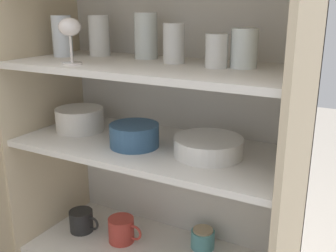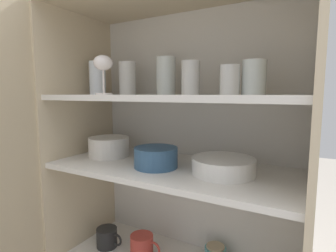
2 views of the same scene
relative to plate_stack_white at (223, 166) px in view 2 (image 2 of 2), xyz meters
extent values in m
cube|color=silver|center=(-0.19, 0.20, -0.09)|extent=(0.91, 0.02, 1.31)
cube|color=#CCB793|center=(-0.64, 0.00, -0.09)|extent=(0.02, 0.42, 1.31)
cube|color=#CCB793|center=(0.25, 0.00, -0.09)|extent=(0.02, 0.42, 1.31)
cube|color=silver|center=(-0.19, 0.00, -0.04)|extent=(0.87, 0.39, 0.02)
cube|color=silver|center=(-0.19, 0.00, 0.22)|extent=(0.87, 0.39, 0.02)
cylinder|color=white|center=(0.01, 0.02, 0.28)|extent=(0.06, 0.06, 0.09)
cylinder|color=white|center=(-0.27, 0.10, 0.30)|extent=(0.08, 0.08, 0.15)
cylinder|color=white|center=(0.08, 0.05, 0.28)|extent=(0.07, 0.07, 0.11)
cylinder|color=white|center=(-0.45, 0.09, 0.30)|extent=(0.07, 0.07, 0.14)
cylinder|color=white|center=(-0.14, 0.05, 0.29)|extent=(0.06, 0.06, 0.12)
cylinder|color=white|center=(-0.55, 0.01, 0.30)|extent=(0.07, 0.07, 0.14)
cylinder|color=silver|center=(-0.39, -0.13, 0.23)|extent=(0.06, 0.06, 0.01)
cylinder|color=silver|center=(-0.39, -0.13, 0.27)|extent=(0.01, 0.01, 0.08)
ellipsoid|color=silver|center=(-0.39, -0.13, 0.34)|extent=(0.06, 0.06, 0.05)
cylinder|color=white|center=(0.00, 0.00, -0.02)|extent=(0.21, 0.21, 0.01)
cylinder|color=white|center=(0.00, 0.00, -0.01)|extent=(0.21, 0.21, 0.01)
cylinder|color=white|center=(0.00, 0.00, 0.00)|extent=(0.21, 0.21, 0.01)
cylinder|color=white|center=(0.00, 0.00, 0.00)|extent=(0.21, 0.21, 0.01)
cylinder|color=white|center=(0.00, 0.00, 0.01)|extent=(0.21, 0.21, 0.01)
cylinder|color=white|center=(0.00, 0.00, 0.02)|extent=(0.21, 0.21, 0.01)
cylinder|color=silver|center=(-0.49, 0.01, 0.01)|extent=(0.17, 0.17, 0.08)
torus|color=silver|center=(-0.49, 0.01, 0.05)|extent=(0.17, 0.17, 0.01)
cylinder|color=#33567A|center=(-0.23, -0.04, 0.01)|extent=(0.15, 0.15, 0.07)
torus|color=#33567A|center=(-0.23, -0.04, 0.04)|extent=(0.15, 0.15, 0.01)
cylinder|color=black|center=(-0.51, 0.00, -0.39)|extent=(0.09, 0.09, 0.08)
torus|color=black|center=(-0.46, 0.00, -0.39)|extent=(0.06, 0.01, 0.06)
cylinder|color=#BC3D33|center=(-0.34, 0.01, -0.39)|extent=(0.09, 0.09, 0.09)
torus|color=#BC3D33|center=(-0.28, 0.01, -0.38)|extent=(0.06, 0.01, 0.06)
cylinder|color=tan|center=(-0.06, 0.12, -0.36)|extent=(0.07, 0.07, 0.01)
camera|label=1|loc=(0.41, -1.01, 0.39)|focal=42.00mm
camera|label=2|loc=(0.25, -0.81, 0.23)|focal=28.00mm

